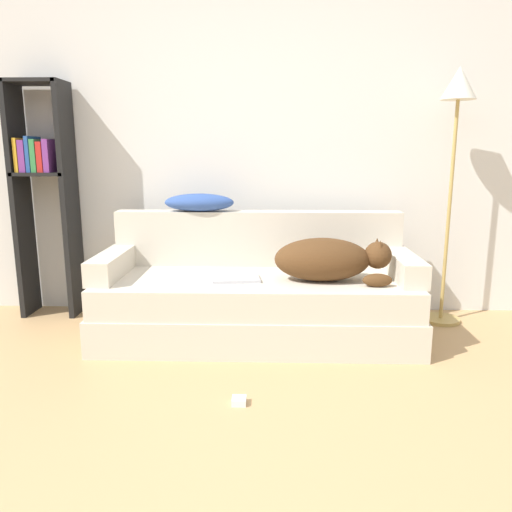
{
  "coord_description": "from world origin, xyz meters",
  "views": [
    {
      "loc": [
        0.22,
        -1.32,
        1.16
      ],
      "look_at": [
        0.13,
        1.59,
        0.55
      ],
      "focal_mm": 35.0,
      "sensor_mm": 36.0,
      "label": 1
    }
  ],
  "objects_px": {
    "laptop": "(236,278)",
    "bookshelf": "(43,185)",
    "power_adapter": "(239,401)",
    "dog": "(329,259)",
    "throw_pillow": "(199,202)",
    "couch": "(256,307)",
    "floor_lamp": "(456,126)"
  },
  "relations": [
    {
      "from": "throw_pillow",
      "to": "power_adapter",
      "type": "bearing_deg",
      "value": -74.13
    },
    {
      "from": "dog",
      "to": "bookshelf",
      "type": "bearing_deg",
      "value": 164.67
    },
    {
      "from": "couch",
      "to": "floor_lamp",
      "type": "xyz_separation_m",
      "value": [
        1.27,
        0.34,
        1.12
      ]
    },
    {
      "from": "laptop",
      "to": "bookshelf",
      "type": "xyz_separation_m",
      "value": [
        -1.37,
        0.53,
        0.52
      ]
    },
    {
      "from": "laptop",
      "to": "power_adapter",
      "type": "height_order",
      "value": "laptop"
    },
    {
      "from": "laptop",
      "to": "power_adapter",
      "type": "relative_size",
      "value": 4.62
    },
    {
      "from": "dog",
      "to": "power_adapter",
      "type": "bearing_deg",
      "value": -122.2
    },
    {
      "from": "floor_lamp",
      "to": "power_adapter",
      "type": "bearing_deg",
      "value": -137.74
    },
    {
      "from": "power_adapter",
      "to": "couch",
      "type": "bearing_deg",
      "value": 86.32
    },
    {
      "from": "bookshelf",
      "to": "laptop",
      "type": "bearing_deg",
      "value": -20.94
    },
    {
      "from": "laptop",
      "to": "bookshelf",
      "type": "height_order",
      "value": "bookshelf"
    },
    {
      "from": "laptop",
      "to": "bookshelf",
      "type": "relative_size",
      "value": 0.19
    },
    {
      "from": "couch",
      "to": "power_adapter",
      "type": "relative_size",
      "value": 29.46
    },
    {
      "from": "throw_pillow",
      "to": "floor_lamp",
      "type": "relative_size",
      "value": 0.28
    },
    {
      "from": "couch",
      "to": "laptop",
      "type": "distance_m",
      "value": 0.26
    },
    {
      "from": "power_adapter",
      "to": "laptop",
      "type": "bearing_deg",
      "value": 94.9
    },
    {
      "from": "couch",
      "to": "bookshelf",
      "type": "xyz_separation_m",
      "value": [
        -1.5,
        0.44,
        0.73
      ]
    },
    {
      "from": "laptop",
      "to": "power_adapter",
      "type": "distance_m",
      "value": 0.87
    },
    {
      "from": "floor_lamp",
      "to": "dog",
      "type": "bearing_deg",
      "value": -152.86
    },
    {
      "from": "bookshelf",
      "to": "power_adapter",
      "type": "xyz_separation_m",
      "value": [
        1.44,
        -1.31,
        -0.91
      ]
    },
    {
      "from": "throw_pillow",
      "to": "floor_lamp",
      "type": "height_order",
      "value": "floor_lamp"
    },
    {
      "from": "couch",
      "to": "bookshelf",
      "type": "relative_size",
      "value": 1.2
    },
    {
      "from": "couch",
      "to": "laptop",
      "type": "relative_size",
      "value": 6.37
    },
    {
      "from": "dog",
      "to": "throw_pillow",
      "type": "distance_m",
      "value": 0.97
    },
    {
      "from": "throw_pillow",
      "to": "floor_lamp",
      "type": "bearing_deg",
      "value": 0.79
    },
    {
      "from": "throw_pillow",
      "to": "floor_lamp",
      "type": "xyz_separation_m",
      "value": [
        1.67,
        0.02,
        0.5
      ]
    },
    {
      "from": "laptop",
      "to": "couch",
      "type": "bearing_deg",
      "value": 27.77
    },
    {
      "from": "laptop",
      "to": "floor_lamp",
      "type": "xyz_separation_m",
      "value": [
        1.4,
        0.43,
        0.91
      ]
    },
    {
      "from": "dog",
      "to": "bookshelf",
      "type": "height_order",
      "value": "bookshelf"
    },
    {
      "from": "power_adapter",
      "to": "bookshelf",
      "type": "bearing_deg",
      "value": 137.8
    },
    {
      "from": "power_adapter",
      "to": "dog",
      "type": "bearing_deg",
      "value": 57.8
    },
    {
      "from": "dog",
      "to": "bookshelf",
      "type": "distance_m",
      "value": 2.04
    }
  ]
}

